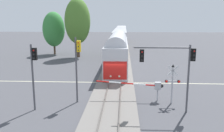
{
  "coord_description": "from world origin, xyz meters",
  "views": [
    {
      "loc": [
        1.05,
        -28.14,
        7.64
      ],
      "look_at": [
        -0.41,
        0.24,
        2.0
      ],
      "focal_mm": 38.54,
      "sensor_mm": 36.0,
      "label": 1
    }
  ],
  "objects_px": {
    "traffic_signal_median": "(77,60)",
    "traffic_signal_near_right": "(173,62)",
    "crossing_signal_mast": "(172,80)",
    "traffic_signal_near_left": "(34,67)",
    "oak_behind_train": "(77,21)",
    "pine_left_background": "(54,29)",
    "commuter_train": "(120,39)",
    "crossing_gate_near": "(150,86)"
  },
  "relations": [
    {
      "from": "traffic_signal_near_right",
      "to": "traffic_signal_median",
      "type": "height_order",
      "value": "traffic_signal_median"
    },
    {
      "from": "crossing_signal_mast",
      "to": "pine_left_background",
      "type": "relative_size",
      "value": 0.4
    },
    {
      "from": "traffic_signal_near_left",
      "to": "traffic_signal_median",
      "type": "xyz_separation_m",
      "value": [
        3.23,
        2.08,
        0.27
      ]
    },
    {
      "from": "commuter_train",
      "to": "oak_behind_train",
      "type": "xyz_separation_m",
      "value": [
        -8.16,
        -11.07,
        4.35
      ]
    },
    {
      "from": "pine_left_background",
      "to": "oak_behind_train",
      "type": "xyz_separation_m",
      "value": [
        5.92,
        -3.84,
        1.73
      ]
    },
    {
      "from": "crossing_signal_mast",
      "to": "oak_behind_train",
      "type": "height_order",
      "value": "oak_behind_train"
    },
    {
      "from": "crossing_signal_mast",
      "to": "traffic_signal_near_left",
      "type": "relative_size",
      "value": 0.65
    },
    {
      "from": "crossing_signal_mast",
      "to": "traffic_signal_near_left",
      "type": "height_order",
      "value": "traffic_signal_near_left"
    },
    {
      "from": "commuter_train",
      "to": "traffic_signal_median",
      "type": "distance_m",
      "value": 37.52
    },
    {
      "from": "crossing_gate_near",
      "to": "pine_left_background",
      "type": "distance_m",
      "value": 34.39
    },
    {
      "from": "commuter_train",
      "to": "crossing_gate_near",
      "type": "height_order",
      "value": "commuter_train"
    },
    {
      "from": "commuter_train",
      "to": "traffic_signal_near_left",
      "type": "distance_m",
      "value": 39.97
    },
    {
      "from": "commuter_train",
      "to": "pine_left_background",
      "type": "xyz_separation_m",
      "value": [
        -14.08,
        -7.23,
        2.62
      ]
    },
    {
      "from": "crossing_gate_near",
      "to": "traffic_signal_near_left",
      "type": "relative_size",
      "value": 1.13
    },
    {
      "from": "commuter_train",
      "to": "traffic_signal_near_left",
      "type": "xyz_separation_m",
      "value": [
        -6.38,
        -39.44,
        1.01
      ]
    },
    {
      "from": "traffic_signal_near_left",
      "to": "pine_left_background",
      "type": "bearing_deg",
      "value": 103.45
    },
    {
      "from": "crossing_gate_near",
      "to": "pine_left_background",
      "type": "bearing_deg",
      "value": 120.88
    },
    {
      "from": "traffic_signal_median",
      "to": "traffic_signal_near_right",
      "type": "bearing_deg",
      "value": -13.66
    },
    {
      "from": "traffic_signal_near_left",
      "to": "oak_behind_train",
      "type": "xyz_separation_m",
      "value": [
        -1.78,
        28.37,
        3.34
      ]
    },
    {
      "from": "commuter_train",
      "to": "crossing_gate_near",
      "type": "relative_size",
      "value": 10.54
    },
    {
      "from": "oak_behind_train",
      "to": "traffic_signal_near_right",
      "type": "bearing_deg",
      "value": -65.11
    },
    {
      "from": "traffic_signal_near_left",
      "to": "oak_behind_train",
      "type": "distance_m",
      "value": 28.63
    },
    {
      "from": "crossing_gate_near",
      "to": "traffic_signal_median",
      "type": "xyz_separation_m",
      "value": [
        -6.6,
        -0.81,
        2.57
      ]
    },
    {
      "from": "commuter_train",
      "to": "traffic_signal_near_right",
      "type": "distance_m",
      "value": 39.67
    },
    {
      "from": "crossing_signal_mast",
      "to": "traffic_signal_near_right",
      "type": "distance_m",
      "value": 2.9
    },
    {
      "from": "crossing_gate_near",
      "to": "traffic_signal_near_right",
      "type": "height_order",
      "value": "traffic_signal_near_right"
    },
    {
      "from": "commuter_train",
      "to": "oak_behind_train",
      "type": "distance_m",
      "value": 14.42
    },
    {
      "from": "traffic_signal_near_right",
      "to": "traffic_signal_median",
      "type": "distance_m",
      "value": 8.33
    },
    {
      "from": "crossing_gate_near",
      "to": "traffic_signal_near_right",
      "type": "xyz_separation_m",
      "value": [
        1.5,
        -2.78,
        2.8
      ]
    },
    {
      "from": "commuter_train",
      "to": "crossing_signal_mast",
      "type": "height_order",
      "value": "commuter_train"
    },
    {
      "from": "crossing_signal_mast",
      "to": "oak_behind_train",
      "type": "relative_size",
      "value": 0.32
    },
    {
      "from": "traffic_signal_median",
      "to": "oak_behind_train",
      "type": "height_order",
      "value": "oak_behind_train"
    },
    {
      "from": "traffic_signal_near_left",
      "to": "pine_left_background",
      "type": "xyz_separation_m",
      "value": [
        -7.71,
        32.21,
        1.61
      ]
    },
    {
      "from": "commuter_train",
      "to": "crossing_gate_near",
      "type": "bearing_deg",
      "value": -84.6
    },
    {
      "from": "crossing_signal_mast",
      "to": "pine_left_background",
      "type": "bearing_deg",
      "value": 122.94
    },
    {
      "from": "crossing_gate_near",
      "to": "oak_behind_train",
      "type": "height_order",
      "value": "oak_behind_train"
    },
    {
      "from": "traffic_signal_near_left",
      "to": "traffic_signal_near_right",
      "type": "bearing_deg",
      "value": 0.56
    },
    {
      "from": "pine_left_background",
      "to": "crossing_signal_mast",
      "type": "bearing_deg",
      "value": -57.06
    },
    {
      "from": "crossing_signal_mast",
      "to": "crossing_gate_near",
      "type": "bearing_deg",
      "value": 159.24
    },
    {
      "from": "crossing_signal_mast",
      "to": "traffic_signal_median",
      "type": "relative_size",
      "value": 0.6
    },
    {
      "from": "commuter_train",
      "to": "traffic_signal_near_right",
      "type": "xyz_separation_m",
      "value": [
        4.95,
        -39.33,
        1.51
      ]
    },
    {
      "from": "crossing_signal_mast",
      "to": "traffic_signal_near_left",
      "type": "bearing_deg",
      "value": -169.63
    }
  ]
}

